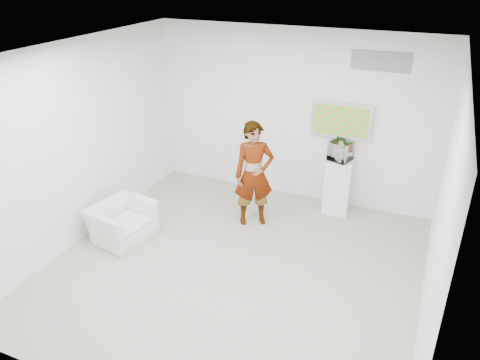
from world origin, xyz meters
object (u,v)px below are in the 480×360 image
at_px(person, 254,174).
at_px(pedestal, 337,186).
at_px(floor_uplight, 338,200).
at_px(tv, 342,120).
at_px(armchair, 122,222).

xyz_separation_m(person, pedestal, (1.17, 0.92, -0.39)).
distance_m(pedestal, floor_uplight, 0.38).
xyz_separation_m(tv, pedestal, (0.09, -0.25, -1.07)).
height_order(person, armchair, person).
relative_size(tv, person, 0.58).
distance_m(tv, floor_uplight, 1.43).
height_order(tv, person, tv).
bearing_deg(tv, floor_uplight, -48.32).
bearing_deg(floor_uplight, tv, 131.68).
distance_m(person, armchair, 2.19).
bearing_deg(armchair, tv, -37.45).
distance_m(tv, pedestal, 1.11).
xyz_separation_m(person, floor_uplight, (1.17, 1.07, -0.74)).
xyz_separation_m(tv, floor_uplight, (0.09, -0.10, -1.42)).
bearing_deg(floor_uplight, pedestal, -92.56).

